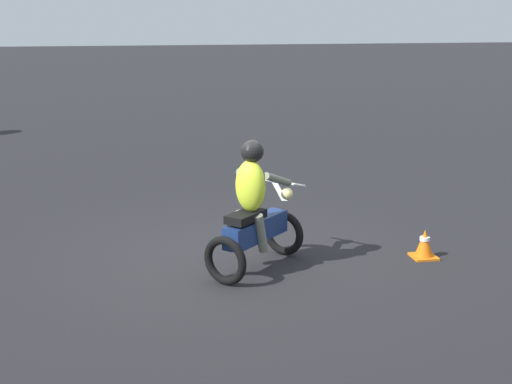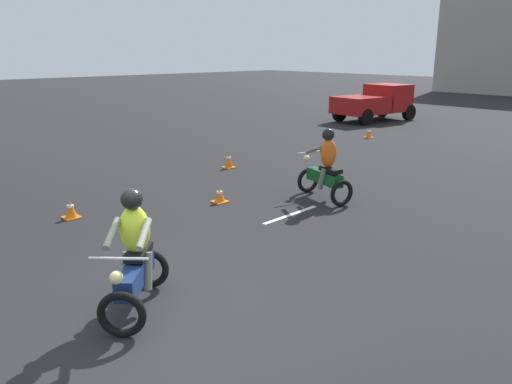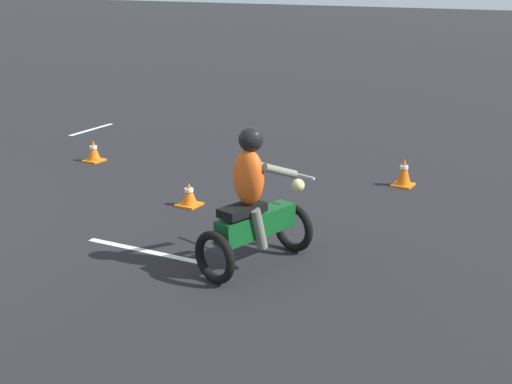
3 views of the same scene
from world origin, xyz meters
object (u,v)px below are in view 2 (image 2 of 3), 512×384
Objects in this scene: traffic_cone_far_right at (71,210)px; pickup_truck at (375,102)px; motorcycle_rider_foreground at (135,258)px; traffic_cone_mid_center at (369,133)px; traffic_cone_near_left at (220,195)px; motorcycle_rider_background at (326,169)px; traffic_cone_mid_left at (229,161)px.

pickup_truck is at bearing 104.34° from traffic_cone_far_right.
motorcycle_rider_foreground is at bearing -11.92° from traffic_cone_far_right.
traffic_cone_mid_center is at bearing -111.86° from motorcycle_rider_foreground.
traffic_cone_mid_center is (-2.83, 9.81, 0.02)m from traffic_cone_near_left.
traffic_cone_mid_center is at bearing 42.25° from motorcycle_rider_background.
pickup_truck is 11.38× the size of traffic_cone_far_right.
traffic_cone_mid_center is 1.02× the size of traffic_cone_far_right.
traffic_cone_far_right is (-4.27, 0.90, -0.54)m from motorcycle_rider_foreground.
motorcycle_rider_foreground and motorcycle_rider_background have the same top height.
pickup_truck reaches higher than traffic_cone_near_left.
traffic_cone_near_left is at bearing 67.70° from traffic_cone_far_right.
traffic_cone_mid_left reaches higher than traffic_cone_mid_center.
pickup_truck is 12.33× the size of traffic_cone_near_left.
motorcycle_rider_foreground is at bearing -47.99° from traffic_cone_mid_left.
traffic_cone_near_left is 0.77× the size of traffic_cone_mid_left.
motorcycle_rider_background is 2.50m from traffic_cone_near_left.
traffic_cone_mid_left is (0.29, -7.45, 0.03)m from traffic_cone_mid_center.
pickup_truck reaches higher than motorcycle_rider_foreground.
traffic_cone_mid_left is at bearing 97.71° from motorcycle_rider_background.
traffic_cone_mid_left reaches higher than traffic_cone_far_right.
traffic_cone_mid_left is at bearing 136.98° from traffic_cone_near_left.
traffic_cone_mid_left is (-5.60, 6.21, -0.51)m from motorcycle_rider_foreground.
motorcycle_rider_foreground is 4.36× the size of traffic_cone_far_right.
motorcycle_rider_background is 4.05m from traffic_cone_mid_left.
motorcycle_rider_foreground is at bearing -57.27° from pickup_truck.
motorcycle_rider_background is at bearing 53.24° from traffic_cone_near_left.
traffic_cone_mid_center is (2.77, -4.41, -0.74)m from pickup_truck.
pickup_truck is at bearing 122.13° from traffic_cone_mid_center.
pickup_truck is at bearing 104.48° from traffic_cone_mid_left.
motorcycle_rider_foreground is 4.72× the size of traffic_cone_near_left.
traffic_cone_mid_center is at bearing 97.22° from traffic_cone_far_right.
pickup_truck is 15.31m from traffic_cone_near_left.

